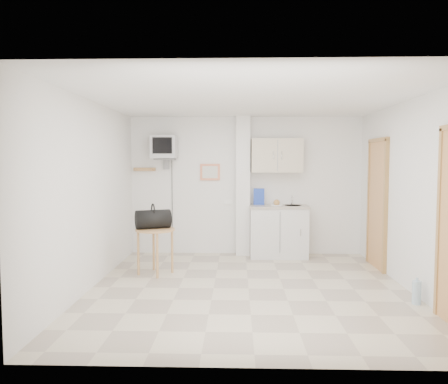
{
  "coord_description": "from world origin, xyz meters",
  "views": [
    {
      "loc": [
        -0.15,
        -5.72,
        1.69
      ],
      "look_at": [
        -0.35,
        0.6,
        1.25
      ],
      "focal_mm": 35.0,
      "sensor_mm": 36.0,
      "label": 1
    }
  ],
  "objects_px": {
    "round_table": "(155,235)",
    "water_bottle": "(417,292)",
    "duffel_bag": "(153,219)",
    "crt_television": "(164,148)"
  },
  "relations": [
    {
      "from": "duffel_bag",
      "to": "water_bottle",
      "type": "bearing_deg",
      "value": -44.38
    },
    {
      "from": "duffel_bag",
      "to": "water_bottle",
      "type": "distance_m",
      "value": 3.71
    },
    {
      "from": "round_table",
      "to": "water_bottle",
      "type": "distance_m",
      "value": 3.63
    },
    {
      "from": "water_bottle",
      "to": "duffel_bag",
      "type": "bearing_deg",
      "value": 158.78
    },
    {
      "from": "crt_television",
      "to": "round_table",
      "type": "height_order",
      "value": "crt_television"
    },
    {
      "from": "duffel_bag",
      "to": "crt_television",
      "type": "bearing_deg",
      "value": 68.36
    },
    {
      "from": "crt_television",
      "to": "duffel_bag",
      "type": "distance_m",
      "value": 1.69
    },
    {
      "from": "duffel_bag",
      "to": "water_bottle",
      "type": "height_order",
      "value": "duffel_bag"
    },
    {
      "from": "round_table",
      "to": "duffel_bag",
      "type": "distance_m",
      "value": 0.25
    },
    {
      "from": "crt_television",
      "to": "round_table",
      "type": "distance_m",
      "value": 1.87
    }
  ]
}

